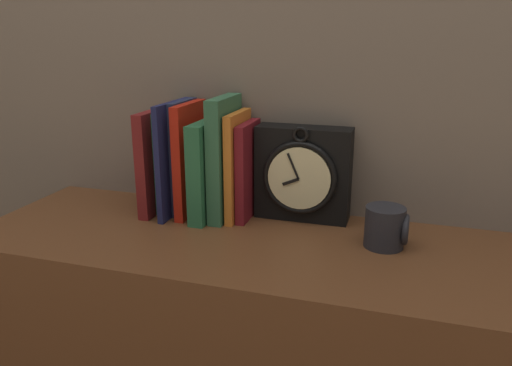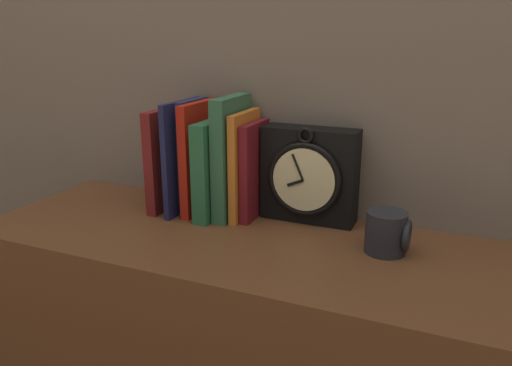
{
  "view_description": "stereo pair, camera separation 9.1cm",
  "coord_description": "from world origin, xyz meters",
  "px_view_note": "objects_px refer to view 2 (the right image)",
  "views": [
    {
      "loc": [
        0.26,
        -0.83,
        1.2
      ],
      "look_at": [
        0.0,
        0.0,
        0.93
      ],
      "focal_mm": 35.0,
      "sensor_mm": 36.0,
      "label": 1
    },
    {
      "loc": [
        0.35,
        -0.8,
        1.2
      ],
      "look_at": [
        0.0,
        0.0,
        0.93
      ],
      "focal_mm": 35.0,
      "sensor_mm": 36.0,
      "label": 2
    }
  ],
  "objects_px": {
    "book_slot2_navy": "(184,157)",
    "book_slot5_orange": "(210,168)",
    "book_slot3_navy": "(194,155)",
    "book_slot9_maroon": "(255,171)",
    "book_slot0_maroon": "(168,159)",
    "book_slot7_green": "(232,158)",
    "clock": "(309,175)",
    "book_slot8_orange": "(245,165)",
    "book_slot4_red": "(199,158)",
    "mug": "(388,233)",
    "book_slot6_green": "(215,168)",
    "book_slot1_green": "(181,158)"
  },
  "relations": [
    {
      "from": "mug",
      "to": "book_slot5_orange",
      "type": "bearing_deg",
      "value": 169.13
    },
    {
      "from": "book_slot0_maroon",
      "to": "book_slot1_green",
      "type": "xyz_separation_m",
      "value": [
        0.02,
        0.02,
        -0.0
      ]
    },
    {
      "from": "book_slot1_green",
      "to": "book_slot6_green",
      "type": "xyz_separation_m",
      "value": [
        0.1,
        -0.02,
        -0.01
      ]
    },
    {
      "from": "book_slot1_green",
      "to": "book_slot8_orange",
      "type": "xyz_separation_m",
      "value": [
        0.16,
        -0.01,
        0.0
      ]
    },
    {
      "from": "book_slot2_navy",
      "to": "mug",
      "type": "relative_size",
      "value": 3.08
    },
    {
      "from": "book_slot6_green",
      "to": "book_slot5_orange",
      "type": "bearing_deg",
      "value": 140.29
    },
    {
      "from": "mug",
      "to": "book_slot6_green",
      "type": "bearing_deg",
      "value": 171.61
    },
    {
      "from": "book_slot0_maroon",
      "to": "book_slot2_navy",
      "type": "relative_size",
      "value": 0.92
    },
    {
      "from": "book_slot1_green",
      "to": "mug",
      "type": "distance_m",
      "value": 0.48
    },
    {
      "from": "book_slot6_green",
      "to": "book_slot9_maroon",
      "type": "distance_m",
      "value": 0.08
    },
    {
      "from": "book_slot8_orange",
      "to": "book_slot4_red",
      "type": "bearing_deg",
      "value": -176.87
    },
    {
      "from": "book_slot0_maroon",
      "to": "book_slot7_green",
      "type": "xyz_separation_m",
      "value": [
        0.15,
        0.01,
        0.02
      ]
    },
    {
      "from": "book_slot6_green",
      "to": "book_slot4_red",
      "type": "bearing_deg",
      "value": 170.17
    },
    {
      "from": "book_slot2_navy",
      "to": "book_slot3_navy",
      "type": "xyz_separation_m",
      "value": [
        0.01,
        0.02,
        0.0
      ]
    },
    {
      "from": "book_slot5_orange",
      "to": "book_slot9_maroon",
      "type": "distance_m",
      "value": 0.11
    },
    {
      "from": "clock",
      "to": "book_slot8_orange",
      "type": "distance_m",
      "value": 0.14
    },
    {
      "from": "book_slot1_green",
      "to": "book_slot4_red",
      "type": "relative_size",
      "value": 0.92
    },
    {
      "from": "clock",
      "to": "book_slot2_navy",
      "type": "xyz_separation_m",
      "value": [
        -0.27,
        -0.04,
        0.02
      ]
    },
    {
      "from": "book_slot5_orange",
      "to": "book_slot9_maroon",
      "type": "xyz_separation_m",
      "value": [
        0.11,
        -0.0,
        0.01
      ]
    },
    {
      "from": "book_slot7_green",
      "to": "book_slot8_orange",
      "type": "bearing_deg",
      "value": 10.09
    },
    {
      "from": "book_slot1_green",
      "to": "book_slot8_orange",
      "type": "relative_size",
      "value": 0.98
    },
    {
      "from": "book_slot8_orange",
      "to": "book_slot9_maroon",
      "type": "xyz_separation_m",
      "value": [
        0.02,
        0.01,
        -0.01
      ]
    },
    {
      "from": "book_slot0_maroon",
      "to": "book_slot4_red",
      "type": "xyz_separation_m",
      "value": [
        0.08,
        0.01,
        0.01
      ]
    },
    {
      "from": "book_slot1_green",
      "to": "book_slot9_maroon",
      "type": "height_order",
      "value": "book_slot1_green"
    },
    {
      "from": "book_slot5_orange",
      "to": "book_slot7_green",
      "type": "distance_m",
      "value": 0.07
    },
    {
      "from": "book_slot2_navy",
      "to": "book_slot5_orange",
      "type": "distance_m",
      "value": 0.06
    },
    {
      "from": "book_slot7_green",
      "to": "book_slot8_orange",
      "type": "relative_size",
      "value": 1.14
    },
    {
      "from": "book_slot4_red",
      "to": "book_slot9_maroon",
      "type": "height_order",
      "value": "book_slot4_red"
    },
    {
      "from": "clock",
      "to": "book_slot3_navy",
      "type": "height_order",
      "value": "book_slot3_navy"
    },
    {
      "from": "book_slot4_red",
      "to": "book_slot9_maroon",
      "type": "bearing_deg",
      "value": 5.24
    },
    {
      "from": "clock",
      "to": "book_slot3_navy",
      "type": "xyz_separation_m",
      "value": [
        -0.26,
        -0.02,
        0.02
      ]
    },
    {
      "from": "book_slot0_maroon",
      "to": "book_slot5_orange",
      "type": "distance_m",
      "value": 0.1
    },
    {
      "from": "book_slot4_red",
      "to": "book_slot7_green",
      "type": "relative_size",
      "value": 0.94
    },
    {
      "from": "book_slot3_navy",
      "to": "book_slot9_maroon",
      "type": "bearing_deg",
      "value": 0.08
    },
    {
      "from": "book_slot1_green",
      "to": "book_slot3_navy",
      "type": "bearing_deg",
      "value": -3.77
    },
    {
      "from": "book_slot0_maroon",
      "to": "mug",
      "type": "bearing_deg",
      "value": -6.64
    },
    {
      "from": "book_slot0_maroon",
      "to": "book_slot6_green",
      "type": "distance_m",
      "value": 0.12
    },
    {
      "from": "book_slot2_navy",
      "to": "book_slot5_orange",
      "type": "bearing_deg",
      "value": 24.65
    },
    {
      "from": "clock",
      "to": "mug",
      "type": "relative_size",
      "value": 2.59
    },
    {
      "from": "book_slot5_orange",
      "to": "book_slot7_green",
      "type": "xyz_separation_m",
      "value": [
        0.06,
        -0.01,
        0.03
      ]
    },
    {
      "from": "book_slot5_orange",
      "to": "mug",
      "type": "xyz_separation_m",
      "value": [
        0.4,
        -0.08,
        -0.06
      ]
    },
    {
      "from": "clock",
      "to": "book_slot6_green",
      "type": "height_order",
      "value": "book_slot6_green"
    },
    {
      "from": "book_slot9_maroon",
      "to": "clock",
      "type": "bearing_deg",
      "value": 11.44
    },
    {
      "from": "book_slot2_navy",
      "to": "book_slot8_orange",
      "type": "height_order",
      "value": "book_slot2_navy"
    },
    {
      "from": "book_slot2_navy",
      "to": "mug",
      "type": "height_order",
      "value": "book_slot2_navy"
    },
    {
      "from": "book_slot9_maroon",
      "to": "book_slot0_maroon",
      "type": "bearing_deg",
      "value": -175.34
    },
    {
      "from": "book_slot3_navy",
      "to": "book_slot9_maroon",
      "type": "xyz_separation_m",
      "value": [
        0.14,
        0.0,
        -0.02
      ]
    },
    {
      "from": "book_slot2_navy",
      "to": "mug",
      "type": "bearing_deg",
      "value": -6.81
    },
    {
      "from": "clock",
      "to": "book_slot9_maroon",
      "type": "xyz_separation_m",
      "value": [
        -0.11,
        -0.02,
        0.0
      ]
    },
    {
      "from": "book_slot2_navy",
      "to": "book_slot5_orange",
      "type": "xyz_separation_m",
      "value": [
        0.05,
        0.02,
        -0.03
      ]
    }
  ]
}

